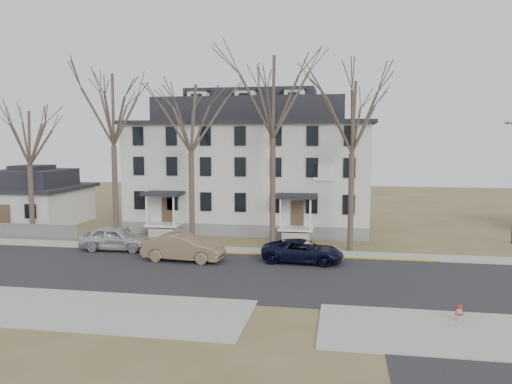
% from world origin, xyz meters
% --- Properties ---
extents(ground, '(120.00, 120.00, 0.00)m').
position_xyz_m(ground, '(0.00, 0.00, 0.00)').
color(ground, brown).
rests_on(ground, ground).
extents(main_road, '(120.00, 10.00, 0.04)m').
position_xyz_m(main_road, '(0.00, 2.00, 0.00)').
color(main_road, '#27272A').
rests_on(main_road, ground).
extents(far_sidewalk, '(120.00, 2.00, 0.08)m').
position_xyz_m(far_sidewalk, '(0.00, 8.00, 0.00)').
color(far_sidewalk, '#A09F97').
rests_on(far_sidewalk, ground).
extents(near_sidewalk_right, '(14.00, 5.00, 0.08)m').
position_xyz_m(near_sidewalk_right, '(12.00, -5.00, 0.00)').
color(near_sidewalk_right, '#A09F97').
rests_on(near_sidewalk_right, ground).
extents(near_sidewalk_left, '(20.00, 5.00, 0.08)m').
position_xyz_m(near_sidewalk_left, '(-8.00, -5.00, 0.00)').
color(near_sidewalk_left, '#A09F97').
rests_on(near_sidewalk_left, ground).
extents(yellow_curb, '(14.00, 0.25, 0.06)m').
position_xyz_m(yellow_curb, '(5.00, 7.10, 0.00)').
color(yellow_curb, gold).
rests_on(yellow_curb, ground).
extents(boarding_house, '(20.80, 12.36, 12.05)m').
position_xyz_m(boarding_house, '(-2.00, 17.95, 5.38)').
color(boarding_house, slate).
rests_on(boarding_house, ground).
extents(small_house, '(8.70, 8.70, 5.00)m').
position_xyz_m(small_house, '(-22.00, 16.00, 2.25)').
color(small_house, beige).
rests_on(small_house, ground).
extents(tree_far_left, '(8.40, 8.40, 13.72)m').
position_xyz_m(tree_far_left, '(-11.00, 9.80, 10.34)').
color(tree_far_left, '#473B31').
rests_on(tree_far_left, ground).
extents(tree_mid_left, '(7.80, 7.80, 12.74)m').
position_xyz_m(tree_mid_left, '(-5.00, 9.80, 9.60)').
color(tree_mid_left, '#473B31').
rests_on(tree_mid_left, ground).
extents(tree_center, '(9.00, 9.00, 14.70)m').
position_xyz_m(tree_center, '(1.00, 9.80, 11.08)').
color(tree_center, '#473B31').
rests_on(tree_center, ground).
extents(tree_mid_right, '(7.80, 7.80, 12.74)m').
position_xyz_m(tree_mid_right, '(6.50, 9.80, 9.60)').
color(tree_mid_right, '#473B31').
rests_on(tree_mid_right, ground).
extents(tree_bungalow, '(6.60, 6.60, 10.78)m').
position_xyz_m(tree_bungalow, '(-18.00, 9.80, 8.12)').
color(tree_bungalow, '#473B31').
rests_on(tree_bungalow, ground).
extents(car_silver, '(4.97, 2.17, 1.67)m').
position_xyz_m(car_silver, '(-9.61, 6.76, 0.83)').
color(car_silver, '#BEBEBE').
rests_on(car_silver, ground).
extents(car_tan, '(5.28, 2.14, 1.71)m').
position_xyz_m(car_tan, '(-4.02, 4.67, 0.85)').
color(car_tan, '#7F624B').
rests_on(car_tan, ground).
extents(car_navy, '(5.22, 2.64, 1.41)m').
position_xyz_m(car_navy, '(3.50, 5.55, 0.71)').
color(car_navy, black).
rests_on(car_navy, ground).
extents(bicycle_left, '(1.60, 1.01, 0.79)m').
position_xyz_m(bicycle_left, '(-11.41, 12.06, 0.40)').
color(bicycle_left, black).
rests_on(bicycle_left, ground).
extents(fire_hydrant, '(0.33, 0.31, 0.80)m').
position_xyz_m(fire_hydrant, '(10.82, -3.73, 0.41)').
color(fire_hydrant, '#B7B7BA').
rests_on(fire_hydrant, ground).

